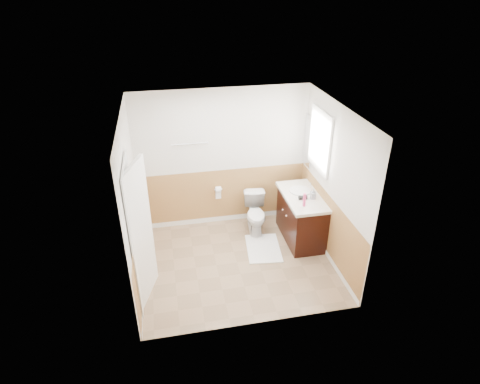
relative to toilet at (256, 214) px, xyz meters
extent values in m
plane|color=#8C7051|center=(-0.51, -0.85, -0.34)|extent=(3.00, 3.00, 0.00)
plane|color=white|center=(-0.51, -0.85, 2.16)|extent=(3.00, 3.00, 0.00)
plane|color=silver|center=(-0.51, 0.45, 0.91)|extent=(3.00, 0.00, 3.00)
plane|color=silver|center=(-0.51, -2.15, 0.91)|extent=(3.00, 0.00, 3.00)
plane|color=silver|center=(-2.01, -0.85, 0.91)|extent=(0.00, 3.00, 3.00)
plane|color=silver|center=(0.99, -0.85, 0.91)|extent=(0.00, 3.00, 3.00)
plane|color=#AF7F46|center=(-0.51, 0.44, 0.16)|extent=(3.00, 0.00, 3.00)
plane|color=#AF7F46|center=(-0.51, -2.14, 0.16)|extent=(3.00, 0.00, 3.00)
plane|color=#AF7F46|center=(-1.99, -0.85, 0.16)|extent=(0.00, 2.60, 2.60)
plane|color=#AF7F46|center=(0.98, -0.85, 0.16)|extent=(0.00, 2.60, 2.60)
imported|color=white|center=(0.00, 0.00, 0.00)|extent=(0.46, 0.71, 0.68)
cube|color=white|center=(0.00, -0.58, -0.33)|extent=(0.64, 0.86, 0.02)
cube|color=black|center=(0.71, -0.39, 0.06)|extent=(0.55, 1.10, 0.80)
sphere|color=white|center=(0.41, -0.49, 0.21)|extent=(0.03, 0.03, 0.03)
sphere|color=#B7B6BD|center=(0.41, -0.29, 0.21)|extent=(0.03, 0.03, 0.03)
cube|color=beige|center=(0.70, -0.39, 0.48)|extent=(0.60, 1.15, 0.05)
cylinder|color=white|center=(0.71, -0.24, 0.52)|extent=(0.36, 0.36, 0.02)
cylinder|color=silver|center=(0.89, -0.24, 0.58)|extent=(0.02, 0.02, 0.14)
cylinder|color=#EC3D7D|center=(0.61, -0.71, 0.62)|extent=(0.05, 0.05, 0.22)
imported|color=gray|center=(0.83, -0.52, 0.60)|extent=(0.09, 0.09, 0.17)
cylinder|color=black|center=(0.66, -0.51, 0.54)|extent=(0.14, 0.07, 0.07)
cylinder|color=black|center=(0.63, -0.45, 0.51)|extent=(0.03, 0.03, 0.07)
cube|color=silver|center=(0.97, 0.25, 1.21)|extent=(0.02, 0.35, 0.90)
cube|color=white|center=(0.96, -0.26, 1.41)|extent=(0.04, 0.80, 1.00)
cube|color=white|center=(0.98, -0.26, 1.41)|extent=(0.01, 0.70, 0.90)
cube|color=white|center=(-1.91, -1.30, 0.68)|extent=(0.29, 0.78, 2.04)
cube|color=white|center=(-1.98, -1.30, 0.69)|extent=(0.02, 0.92, 2.10)
sphere|color=silver|center=(-1.85, -0.97, 0.61)|extent=(0.06, 0.06, 0.06)
cylinder|color=silver|center=(-1.06, 0.40, 1.26)|extent=(0.62, 0.02, 0.02)
cylinder|color=silver|center=(-0.61, 0.38, 0.36)|extent=(0.14, 0.02, 0.02)
cylinder|color=white|center=(-0.61, 0.38, 0.36)|extent=(0.10, 0.11, 0.11)
cube|color=white|center=(-0.61, 0.38, 0.25)|extent=(0.10, 0.01, 0.16)
camera|label=1|loc=(-1.48, -5.87, 3.75)|focal=30.00mm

